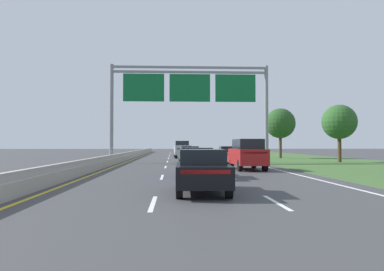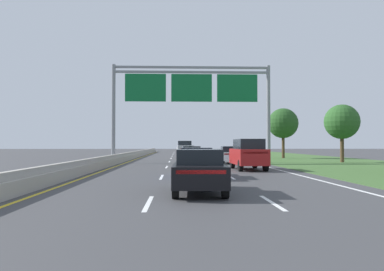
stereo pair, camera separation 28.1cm
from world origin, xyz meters
The scene contains 13 objects.
ground_plane centered at (0.00, 35.00, 0.00)m, with size 220.00×220.00×0.00m, color #3D3D3F.
lane_striping centered at (0.00, 34.54, 0.00)m, with size 11.96×106.00×0.01m.
grass_verge_right centered at (13.95, 35.00, 0.01)m, with size 14.00×110.00×0.02m, color #3D602D.
median_barrier_concrete centered at (-6.60, 35.00, 0.35)m, with size 0.60×110.00×0.85m.
overhead_sign_gantry centered at (0.30, 34.92, 6.62)m, with size 15.06×0.42×9.28m.
pickup_truck_silver centered at (-0.10, 48.23, 1.07)m, with size 2.15×5.45×2.20m.
car_darkgreen_centre_lane_sedan centered at (0.24, 34.41, 0.82)m, with size 1.93×4.45×1.57m.
car_black_centre_lane_sedan centered at (-0.21, 12.90, 0.82)m, with size 1.94×4.45×1.57m.
car_white_right_lane_sedan centered at (3.82, 33.83, 0.82)m, with size 1.94×4.45×1.57m.
car_red_right_lane_suv centered at (3.85, 25.13, 1.10)m, with size 1.98×4.73×2.11m.
car_blue_centre_lane_sedan centered at (0.01, 19.51, 0.82)m, with size 1.91×4.44×1.57m.
roadside_tree_mid centered at (14.83, 35.17, 3.91)m, with size 3.35×3.35×5.61m.
roadside_tree_far centered at (12.21, 46.28, 4.38)m, with size 3.77×3.77×6.28m.
Camera 1 is at (-1.25, -0.82, 1.75)m, focal length 35.54 mm.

